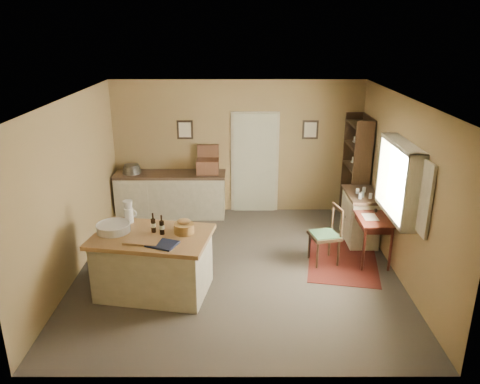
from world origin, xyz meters
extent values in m
plane|color=brown|center=(0.00, 0.00, 0.00)|extent=(5.00, 5.00, 0.00)
cube|color=olive|center=(0.00, 2.50, 1.35)|extent=(5.00, 0.10, 2.70)
cube|color=olive|center=(0.00, -2.50, 1.35)|extent=(5.00, 0.10, 2.70)
cube|color=olive|center=(-2.50, 0.00, 1.35)|extent=(0.10, 5.00, 2.70)
cube|color=olive|center=(2.50, 0.00, 1.35)|extent=(0.10, 5.00, 2.70)
plane|color=silver|center=(0.00, 0.00, 2.70)|extent=(5.00, 5.00, 0.00)
cube|color=#BCBC9C|center=(0.35, 2.47, 1.05)|extent=(0.97, 0.06, 2.11)
cube|color=black|center=(-1.05, 2.48, 1.72)|extent=(0.32, 0.02, 0.38)
cube|color=beige|center=(-1.05, 2.47, 1.72)|extent=(0.24, 0.01, 0.30)
cube|color=black|center=(1.45, 2.48, 1.72)|extent=(0.32, 0.02, 0.38)
cube|color=beige|center=(1.45, 2.47, 1.72)|extent=(0.24, 0.01, 0.30)
cube|color=beige|center=(2.38, -0.20, 1.02)|extent=(0.25, 1.32, 0.06)
cube|color=beige|center=(2.38, -0.20, 2.08)|extent=(0.25, 1.32, 0.06)
cube|color=white|center=(2.50, -0.20, 1.55)|extent=(0.01, 1.20, 1.00)
cube|color=beige|center=(2.46, -1.02, 1.55)|extent=(0.04, 0.35, 1.00)
cube|color=beige|center=(2.46, 0.62, 1.55)|extent=(0.04, 0.35, 1.00)
cube|color=beige|center=(-1.20, -0.71, 0.42)|extent=(1.65, 1.19, 0.85)
cube|color=olive|center=(-1.20, -0.71, 0.88)|extent=(1.79, 1.32, 0.06)
cylinder|color=white|center=(-1.76, -0.61, 0.96)|extent=(0.47, 0.47, 0.11)
cube|color=olive|center=(-1.27, -0.92, 0.92)|extent=(0.52, 0.41, 0.03)
cube|color=black|center=(-0.99, -1.04, 0.92)|extent=(0.46, 0.42, 0.02)
cylinder|color=brown|center=(-0.74, -0.66, 0.98)|extent=(0.28, 0.28, 0.14)
cylinder|color=black|center=(-1.18, -0.63, 1.05)|extent=(0.07, 0.07, 0.29)
cylinder|color=black|center=(-1.05, -0.70, 1.05)|extent=(0.07, 0.07, 0.29)
cube|color=beige|center=(-1.35, 2.20, 0.42)|extent=(2.16, 0.59, 0.85)
cube|color=#332319|center=(-1.35, 2.20, 0.88)|extent=(2.20, 0.62, 0.05)
cube|color=#54311F|center=(-0.59, 2.20, 1.04)|extent=(0.43, 0.32, 0.28)
cylinder|color=#59544F|center=(-2.11, 2.20, 0.99)|extent=(0.37, 0.37, 0.18)
cube|color=#46160E|center=(1.75, 0.20, 0.00)|extent=(1.37, 1.77, 0.01)
cube|color=#3A150E|center=(2.20, 0.26, 0.75)|extent=(0.50, 0.82, 0.03)
cube|color=#3A150E|center=(2.20, 0.26, 0.68)|extent=(0.44, 0.76, 0.10)
cube|color=silver|center=(2.15, 0.26, 0.77)|extent=(0.22, 0.30, 0.01)
cylinder|color=black|center=(2.30, 0.49, 0.79)|extent=(0.05, 0.05, 0.05)
cylinder|color=#3A150E|center=(1.99, -0.11, 0.36)|extent=(0.04, 0.04, 0.72)
cylinder|color=#3A150E|center=(2.41, -0.11, 0.36)|extent=(0.04, 0.04, 0.72)
cylinder|color=#3A150E|center=(1.99, 0.63, 0.36)|extent=(0.04, 0.04, 0.72)
cylinder|color=#3A150E|center=(2.41, 0.63, 0.36)|extent=(0.04, 0.04, 0.72)
cube|color=beige|center=(2.20, 1.02, 0.42)|extent=(0.50, 0.90, 0.85)
cube|color=#332319|center=(2.20, 1.02, 0.88)|extent=(0.53, 0.94, 0.05)
cylinder|color=silver|center=(2.17, 0.88, 0.95)|extent=(0.22, 0.22, 0.09)
cube|color=black|center=(2.31, 1.55, 1.04)|extent=(0.35, 0.04, 2.08)
cube|color=black|center=(2.31, 2.45, 1.04)|extent=(0.35, 0.04, 2.08)
cube|color=black|center=(2.48, 2.00, 1.04)|extent=(0.02, 0.94, 2.08)
cube|color=black|center=(2.31, 2.00, 0.05)|extent=(0.35, 0.90, 0.03)
cube|color=black|center=(2.31, 2.00, 0.57)|extent=(0.35, 0.90, 0.03)
cube|color=black|center=(2.31, 2.00, 1.09)|extent=(0.35, 0.90, 0.03)
cube|color=black|center=(2.31, 2.00, 1.51)|extent=(0.35, 0.90, 0.03)
cube|color=black|center=(2.31, 2.00, 1.92)|extent=(0.35, 0.90, 0.03)
cylinder|color=white|center=(2.31, 2.00, 1.15)|extent=(0.12, 0.12, 0.11)
camera|label=1|loc=(0.04, -6.70, 3.69)|focal=35.00mm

